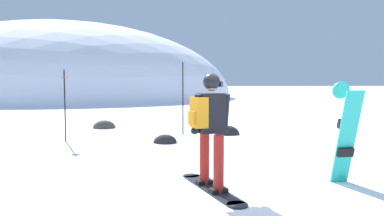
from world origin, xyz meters
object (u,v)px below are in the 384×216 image
(snowboarder_main, at_px, (209,128))
(rock_small, at_px, (165,143))
(piste_marker_far, at_px, (65,100))
(rock_mid, at_px, (227,134))
(spare_snowboard, at_px, (346,133))
(rock_dark, at_px, (104,128))
(piste_marker_near, at_px, (183,93))

(snowboarder_main, relative_size, rock_small, 2.88)
(piste_marker_far, height_order, rock_small, piste_marker_far)
(rock_mid, bearing_deg, piste_marker_far, -170.60)
(spare_snowboard, bearing_deg, rock_mid, 95.58)
(spare_snowboard, distance_m, rock_small, 5.06)
(rock_small, bearing_deg, rock_dark, 119.75)
(piste_marker_far, distance_m, rock_dark, 3.11)
(snowboarder_main, height_order, rock_mid, snowboarder_main)
(piste_marker_near, relative_size, rock_small, 3.59)
(rock_mid, distance_m, rock_small, 2.38)
(rock_dark, bearing_deg, rock_small, -60.25)
(snowboarder_main, relative_size, rock_mid, 2.37)
(snowboarder_main, relative_size, piste_marker_near, 0.80)
(spare_snowboard, xyz_separation_m, rock_small, (-2.53, 4.31, -0.81))
(spare_snowboard, xyz_separation_m, rock_dark, (-4.45, 7.67, -0.81))
(rock_small, bearing_deg, spare_snowboard, -59.58)
(piste_marker_far, height_order, rock_dark, piste_marker_far)
(piste_marker_far, xyz_separation_m, rock_small, (2.64, -0.56, -1.12))
(piste_marker_near, xyz_separation_m, piste_marker_far, (-3.27, -0.94, -0.14))
(piste_marker_near, relative_size, rock_dark, 2.85)
(snowboarder_main, distance_m, rock_mid, 5.89)
(snowboarder_main, height_order, piste_marker_near, piste_marker_near)
(spare_snowboard, bearing_deg, rock_dark, 120.13)
(rock_dark, distance_m, rock_small, 3.88)
(piste_marker_near, bearing_deg, snowboarder_main, -92.26)
(snowboarder_main, height_order, rock_small, snowboarder_main)
(piste_marker_far, bearing_deg, snowboarder_main, -57.83)
(rock_dark, bearing_deg, piste_marker_near, -36.13)
(snowboarder_main, distance_m, rock_dark, 8.05)
(piste_marker_far, xyz_separation_m, rock_mid, (4.62, 0.76, -1.12))
(piste_marker_far, relative_size, rock_mid, 2.60)
(rock_mid, bearing_deg, piste_marker_near, 172.40)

